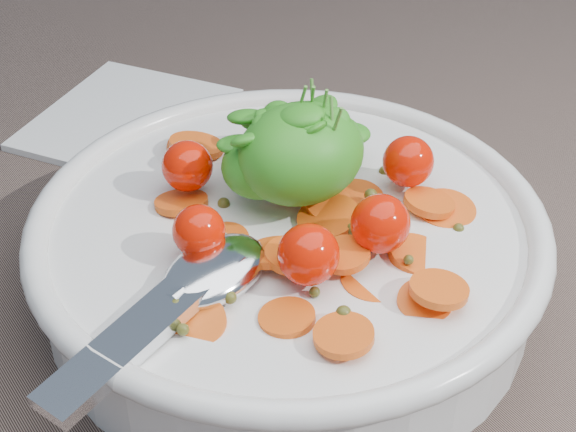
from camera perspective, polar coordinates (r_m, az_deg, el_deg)
ground at (r=0.55m, az=1.79°, el=-3.68°), size 6.00×6.00×0.00m
bowl at (r=0.52m, az=-0.00°, el=-2.09°), size 0.32×0.30×0.13m
napkin at (r=0.71m, az=-10.29°, el=6.20°), size 0.20×0.19×0.01m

